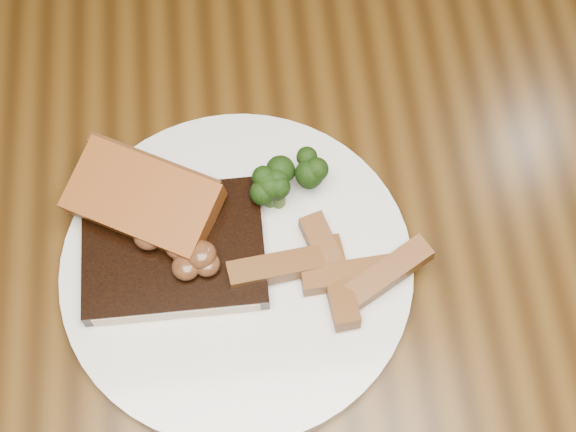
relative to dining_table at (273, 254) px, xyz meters
name	(u,v)px	position (x,y,z in m)	size (l,w,h in m)	color
ground	(280,398)	(0.00, 0.00, -0.66)	(4.50, 4.50, 0.00)	#371D0C
dining_table	(273,254)	(0.00, 0.00, 0.00)	(1.60, 0.90, 0.75)	#462C0E
plate	(237,269)	(-0.03, -0.05, 0.10)	(0.30, 0.30, 0.01)	white
steak	(174,250)	(-0.08, -0.04, 0.12)	(0.15, 0.11, 0.02)	black
steak_bone	(177,310)	(-0.08, -0.09, 0.11)	(0.13, 0.01, 0.02)	beige
mushroom_pile	(177,241)	(-0.08, -0.04, 0.14)	(0.07, 0.07, 0.03)	brown
garlic_bread	(147,210)	(-0.11, 0.00, 0.12)	(0.12, 0.07, 0.03)	#964A1B
potato_wedges	(325,274)	(0.04, -0.07, 0.12)	(0.10, 0.10, 0.02)	brown
broccoli_cluster	(278,175)	(0.01, 0.02, 0.12)	(0.07, 0.07, 0.04)	black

